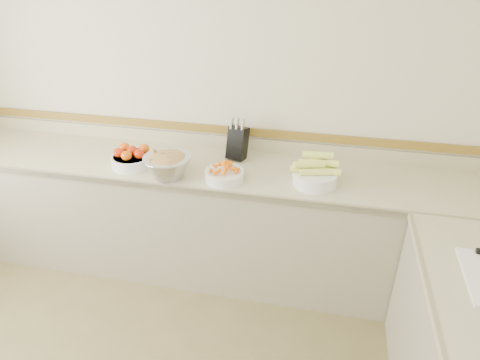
% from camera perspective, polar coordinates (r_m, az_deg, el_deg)
% --- Properties ---
extents(back_wall, '(4.00, 0.00, 4.00)m').
position_cam_1_polar(back_wall, '(3.15, -3.81, 11.13)').
color(back_wall, beige).
rests_on(back_wall, ground_plane).
extents(counter_back, '(4.00, 0.65, 1.08)m').
position_cam_1_polar(counter_back, '(3.24, -4.86, -5.05)').
color(counter_back, '#C5BD8F').
rests_on(counter_back, ground_plane).
extents(knife_block, '(0.16, 0.18, 0.31)m').
position_cam_1_polar(knife_block, '(3.06, -0.33, 5.08)').
color(knife_block, black).
rests_on(knife_block, counter_back).
extents(tomato_bowl, '(0.29, 0.29, 0.14)m').
position_cam_1_polar(tomato_bowl, '(3.07, -14.22, 2.90)').
color(tomato_bowl, white).
rests_on(tomato_bowl, counter_back).
extents(cherry_tomato_bowl, '(0.26, 0.26, 0.14)m').
position_cam_1_polar(cherry_tomato_bowl, '(2.80, -2.06, 0.92)').
color(cherry_tomato_bowl, white).
rests_on(cherry_tomato_bowl, counter_back).
extents(corn_bowl, '(0.32, 0.29, 0.21)m').
position_cam_1_polar(corn_bowl, '(2.78, 9.98, 0.84)').
color(corn_bowl, white).
rests_on(corn_bowl, counter_back).
extents(rhubarb_bowl, '(0.32, 0.32, 0.18)m').
position_cam_1_polar(rhubarb_bowl, '(2.85, -9.62, 2.08)').
color(rhubarb_bowl, '#B2B2BA').
rests_on(rhubarb_bowl, counter_back).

